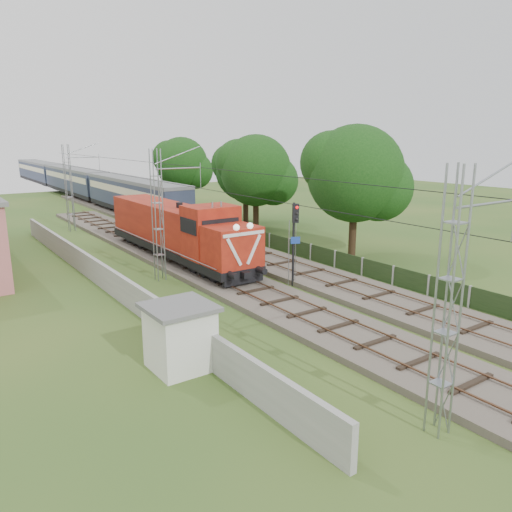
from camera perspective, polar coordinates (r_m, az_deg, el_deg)
ground at (r=23.60m, az=8.25°, el=-8.23°), size 140.00×140.00×0.00m
track_main at (r=28.73m, az=-1.27°, el=-3.71°), size 4.20×70.00×0.45m
track_side at (r=42.03m, az=-5.36°, el=1.77°), size 4.20×80.00×0.45m
catenary at (r=30.80m, az=-11.09°, el=4.60°), size 3.31×70.00×8.00m
boundary_wall at (r=30.27m, az=-16.96°, el=-2.29°), size 0.25×40.00×1.50m
fence at (r=30.93m, az=15.42°, el=-2.14°), size 0.12×32.00×1.20m
locomotive at (r=35.56m, az=-8.99°, el=2.96°), size 3.06×17.47×4.44m
coach_rake at (r=78.58m, az=-20.00°, el=8.23°), size 3.10×69.22×3.59m
signal_post at (r=29.00m, az=4.44°, el=3.03°), size 0.52×0.43×4.99m
relay_hut at (r=19.40m, az=-8.67°, el=-9.08°), size 2.49×2.49×2.54m
tree_a at (r=37.26m, az=11.39°, el=9.08°), size 7.39×7.04×9.58m
tree_b at (r=51.48m, az=-1.12°, el=9.65°), size 6.47×6.16×8.39m
tree_c at (r=46.51m, az=0.08°, el=9.65°), size 6.88×6.55×8.91m
tree_d at (r=62.63m, az=-8.42°, el=10.35°), size 6.68×6.36×8.66m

